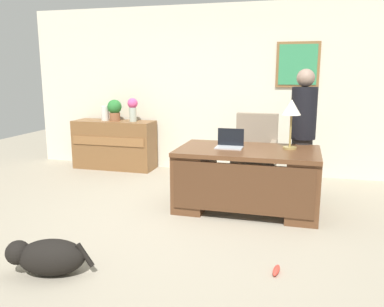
# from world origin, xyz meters

# --- Properties ---
(ground_plane) EXTENTS (12.00, 12.00, 0.00)m
(ground_plane) POSITION_xyz_m (0.00, 0.00, 0.00)
(ground_plane) COLOR #9E937F
(back_wall) EXTENTS (7.00, 0.16, 2.70)m
(back_wall) POSITION_xyz_m (0.01, 2.60, 1.35)
(back_wall) COLOR beige
(back_wall) RESTS_ON ground_plane
(desk) EXTENTS (1.66, 0.97, 0.75)m
(desk) POSITION_xyz_m (0.55, 0.73, 0.40)
(desk) COLOR brown
(desk) RESTS_ON ground_plane
(credenza) EXTENTS (1.39, 0.50, 0.82)m
(credenza) POSITION_xyz_m (-1.93, 2.25, 0.41)
(credenza) COLOR brown
(credenza) RESTS_ON ground_plane
(armchair) EXTENTS (0.60, 0.59, 1.05)m
(armchair) POSITION_xyz_m (0.53, 1.78, 0.47)
(armchair) COLOR gray
(armchair) RESTS_ON ground_plane
(person_standing) EXTENTS (0.32, 0.32, 1.68)m
(person_standing) POSITION_xyz_m (1.17, 1.33, 0.87)
(person_standing) COLOR #262323
(person_standing) RESTS_ON ground_plane
(dog_lying) EXTENTS (0.71, 0.43, 0.30)m
(dog_lying) POSITION_xyz_m (-0.81, -1.28, 0.16)
(dog_lying) COLOR black
(dog_lying) RESTS_ON ground_plane
(laptop) EXTENTS (0.32, 0.22, 0.22)m
(laptop) POSITION_xyz_m (0.33, 0.79, 0.80)
(laptop) COLOR #B2B5BA
(laptop) RESTS_ON desk
(desk_lamp) EXTENTS (0.22, 0.22, 0.58)m
(desk_lamp) POSITION_xyz_m (1.03, 0.90, 1.20)
(desk_lamp) COLOR #9E8447
(desk_lamp) RESTS_ON desk
(vase_with_flowers) EXTENTS (0.17, 0.17, 0.39)m
(vase_with_flowers) POSITION_xyz_m (-1.58, 2.25, 1.05)
(vase_with_flowers) COLOR #B0BCAD
(vase_with_flowers) RESTS_ON credenza
(vase_empty) EXTENTS (0.13, 0.13, 0.25)m
(vase_empty) POSITION_xyz_m (-2.09, 2.25, 0.95)
(vase_empty) COLOR silver
(vase_empty) RESTS_ON credenza
(potted_plant) EXTENTS (0.24, 0.24, 0.36)m
(potted_plant) POSITION_xyz_m (-1.91, 2.25, 1.02)
(potted_plant) COLOR brown
(potted_plant) RESTS_ON credenza
(dog_toy_bone) EXTENTS (0.07, 0.19, 0.05)m
(dog_toy_bone) POSITION_xyz_m (1.01, -0.77, 0.03)
(dog_toy_bone) COLOR #E53F33
(dog_toy_bone) RESTS_ON ground_plane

